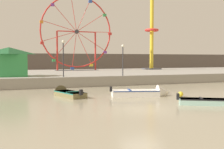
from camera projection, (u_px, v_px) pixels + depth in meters
The scene contains 12 objects.
ground_plane at pixel (141, 109), 17.57m from camera, with size 240.00×240.00×0.00m, color gray.
quay_promenade at pixel (66, 76), 41.30m from camera, with size 110.00×22.36×1.18m, color gray.
distant_town_skyline at pixel (47, 63), 62.52m from camera, with size 140.00×3.00×4.40m, color #564C47.
motorboat_white_red_stripe at pixel (146, 93), 23.62m from camera, with size 5.31×2.66×1.40m.
motorboat_seafoam at pixel (220, 102), 18.96m from camera, with size 4.85×3.27×1.03m.
motorboat_olive_wood at pixel (65, 93), 23.76m from camera, with size 2.56×4.36×1.27m.
ferris_wheel_red_frame at pixel (77, 33), 47.59m from camera, with size 12.72×1.20×13.04m.
drop_tower_yellow_tower at pixel (152, 37), 52.29m from camera, with size 2.80×2.80×13.98m.
carnival_booth_green_kiosk at pixel (9, 61), 31.40m from camera, with size 4.38×3.47×3.36m.
promenade_lamp_near at pixel (123, 55), 32.78m from camera, with size 0.32×0.32×3.74m.
promenade_lamp_far at pixel (63, 53), 30.70m from camera, with size 0.32×0.32×4.11m.
mooring_buoy_orange at pixel (181, 94), 23.21m from camera, with size 0.44×0.44×0.44m, color yellow.
Camera 1 is at (-7.80, -15.68, 3.21)m, focal length 43.96 mm.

